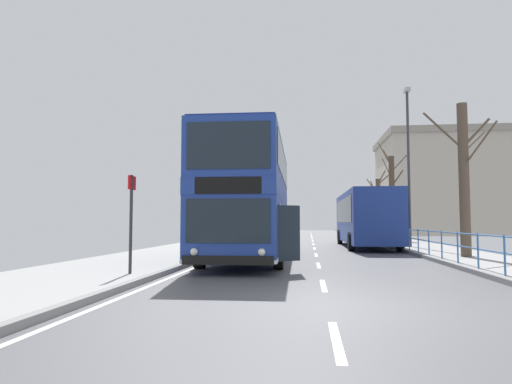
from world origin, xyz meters
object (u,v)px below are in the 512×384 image
at_px(double_decker_bus_main, 250,199).
at_px(background_bus_far_lane, 365,218).
at_px(bare_tree_far_01, 464,177).
at_px(background_building_00, 437,185).
at_px(bare_tree_far_02, 378,206).
at_px(bus_stop_sign_near, 131,212).
at_px(bare_tree_far_00, 392,195).
at_px(street_lamp_far_side, 408,155).

xyz_separation_m(double_decker_bus_main, background_bus_far_lane, (5.51, 9.59, -0.62)).
height_order(bare_tree_far_01, background_building_00, background_building_00).
xyz_separation_m(double_decker_bus_main, bare_tree_far_02, (8.22, 22.29, 0.50)).
distance_m(bus_stop_sign_near, background_building_00, 46.76).
bearing_deg(bare_tree_far_02, background_bus_far_lane, -102.04).
xyz_separation_m(background_bus_far_lane, background_building_00, (11.54, 26.85, 4.01)).
relative_size(double_decker_bus_main, bus_stop_sign_near, 4.30).
bearing_deg(bare_tree_far_01, bus_stop_sign_near, -147.24).
relative_size(double_decker_bus_main, bare_tree_far_00, 1.49).
xyz_separation_m(street_lamp_far_side, bare_tree_far_02, (0.59, 14.58, -2.23)).
bearing_deg(background_building_00, bus_stop_sign_near, -114.58).
bearing_deg(bare_tree_far_02, background_building_00, 58.02).
bearing_deg(double_decker_bus_main, street_lamp_far_side, 45.30).
bearing_deg(street_lamp_far_side, double_decker_bus_main, -134.70).
bearing_deg(double_decker_bus_main, bus_stop_sign_near, -111.38).
height_order(bus_stop_sign_near, bare_tree_far_02, bare_tree_far_02).
distance_m(double_decker_bus_main, background_bus_far_lane, 11.08).
distance_m(double_decker_bus_main, background_building_00, 40.37).
distance_m(bare_tree_far_01, background_building_00, 36.79).
bearing_deg(background_bus_far_lane, bare_tree_far_00, 68.23).
distance_m(double_decker_bus_main, bare_tree_far_00, 18.70).
bearing_deg(background_bus_far_lane, street_lamp_far_side, -41.57).
height_order(bare_tree_far_00, bare_tree_far_01, bare_tree_far_00).
relative_size(street_lamp_far_side, bare_tree_far_00, 1.17).
xyz_separation_m(bus_stop_sign_near, bare_tree_far_00, (10.67, 22.63, 1.71)).
relative_size(double_decker_bus_main, background_building_00, 0.83).
bearing_deg(bus_stop_sign_near, bare_tree_far_02, 69.51).
relative_size(street_lamp_far_side, bare_tree_far_02, 1.49).
bearing_deg(bus_stop_sign_near, background_bus_far_lane, 63.21).
distance_m(background_bus_far_lane, bare_tree_far_01, 9.28).
xyz_separation_m(bare_tree_far_00, bare_tree_far_02, (-0.13, 5.60, -0.59)).
bearing_deg(bare_tree_far_01, bare_tree_far_00, 89.38).
distance_m(street_lamp_far_side, bare_tree_far_00, 9.16).
xyz_separation_m(bus_stop_sign_near, street_lamp_far_side, (9.95, 13.64, 3.34)).
height_order(double_decker_bus_main, bare_tree_far_00, bare_tree_far_00).
bearing_deg(bare_tree_far_01, street_lamp_far_side, 94.56).
distance_m(bare_tree_far_00, background_building_00, 21.70).
height_order(bare_tree_far_01, bare_tree_far_02, bare_tree_far_01).
relative_size(bare_tree_far_00, background_building_00, 0.56).
height_order(bare_tree_far_02, background_building_00, background_building_00).
distance_m(bus_stop_sign_near, street_lamp_far_side, 17.22).
xyz_separation_m(bus_stop_sign_near, bare_tree_far_02, (10.55, 28.22, 1.11)).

